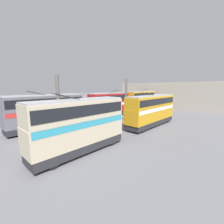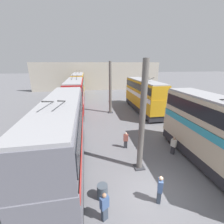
% 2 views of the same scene
% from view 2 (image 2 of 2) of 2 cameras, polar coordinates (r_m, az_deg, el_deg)
% --- Properties ---
extents(ground_plane, '(240.00, 240.00, 0.00)m').
position_cam_2_polar(ground_plane, '(10.42, 15.52, -28.20)').
color(ground_plane, slate).
extents(depot_back_wall, '(0.50, 36.00, 7.67)m').
position_cam_2_polar(depot_back_wall, '(43.60, -5.28, 13.32)').
color(depot_back_wall, '#A8A093').
rests_on(depot_back_wall, ground_plane).
extents(support_column_near, '(0.73, 0.73, 7.73)m').
position_cam_2_polar(support_column_near, '(10.25, 11.41, -3.34)').
color(support_column_near, '#605B56').
rests_on(support_column_near, ground_plane).
extents(support_column_far, '(0.73, 0.73, 7.73)m').
position_cam_2_polar(support_column_far, '(22.73, -0.67, 8.79)').
color(support_column_far, '#605B56').
rests_on(support_column_far, ground_plane).
extents(bus_left_near, '(9.69, 2.54, 5.80)m').
position_cam_2_polar(bus_left_near, '(12.89, 34.89, -5.70)').
color(bus_left_near, black).
rests_on(bus_left_near, ground_plane).
extents(bus_left_far, '(11.35, 2.54, 5.59)m').
position_cam_2_polar(bus_left_far, '(24.22, 11.87, 6.78)').
color(bus_left_far, black).
rests_on(bus_left_far, ground_plane).
extents(bus_right_near, '(11.40, 2.54, 5.79)m').
position_cam_2_polar(bus_right_near, '(10.85, -17.98, -7.35)').
color(bus_right_near, black).
rests_on(bus_right_near, ground_plane).
extents(bus_right_mid, '(10.15, 2.54, 5.68)m').
position_cam_2_polar(bus_right_mid, '(23.72, -13.85, 6.49)').
color(bus_right_mid, black).
rests_on(bus_right_mid, ground_plane).
extents(bus_right_far, '(10.58, 2.54, 5.80)m').
position_cam_2_polar(bus_right_far, '(35.95, -12.72, 10.53)').
color(bus_right_far, black).
rests_on(bus_right_far, ground_plane).
extents(person_aisle_midway, '(0.32, 0.46, 1.55)m').
position_cam_2_polar(person_aisle_midway, '(13.85, 5.24, -10.52)').
color(person_aisle_midway, '#2D2D33').
rests_on(person_aisle_midway, ground_plane).
extents(person_aisle_foreground, '(0.48, 0.39, 1.74)m').
position_cam_2_polar(person_aisle_foreground, '(9.51, 17.76, -26.12)').
color(person_aisle_foreground, '#384251').
rests_on(person_aisle_foreground, ground_plane).
extents(person_by_left_row, '(0.48, 0.43, 1.56)m').
position_cam_2_polar(person_by_left_row, '(13.97, 22.33, -11.66)').
color(person_by_left_row, '#2D2D33').
rests_on(person_by_left_row, ground_plane).
extents(person_by_right_row, '(0.42, 0.48, 1.63)m').
position_cam_2_polar(person_by_right_row, '(8.55, -2.88, -32.16)').
color(person_by_right_row, '#384251').
rests_on(person_by_right_row, ground_plane).
extents(oil_drum, '(0.64, 0.64, 0.87)m').
position_cam_2_polar(oil_drum, '(9.72, -3.68, -27.97)').
color(oil_drum, '#424C56').
rests_on(oil_drum, ground_plane).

